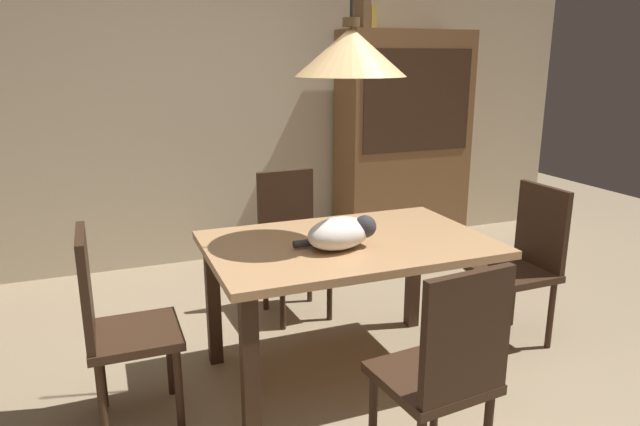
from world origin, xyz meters
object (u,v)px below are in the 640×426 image
(chair_far_back, at_px, (292,237))
(hutch_bookcase, at_px, (403,147))
(cat_sleeping, at_px, (341,233))
(book_brown_thick, at_px, (361,14))
(dining_table, at_px, (348,260))
(book_yellow_short, at_px, (369,17))
(chair_near_front, at_px, (445,368))
(chair_left_side, at_px, (115,321))
(pendant_lamp, at_px, (351,51))
(chair_right_side, at_px, (525,258))

(chair_far_back, relative_size, hutch_bookcase, 0.50)
(cat_sleeping, bearing_deg, book_brown_thick, 62.74)
(dining_table, bearing_deg, cat_sleeping, -130.75)
(chair_far_back, bearing_deg, cat_sleeping, -94.42)
(chair_far_back, bearing_deg, book_yellow_short, 43.74)
(chair_near_front, xyz_separation_m, chair_left_side, (-1.14, 0.88, 0.00))
(hutch_bookcase, distance_m, book_brown_thick, 1.15)
(chair_near_front, height_order, pendant_lamp, pendant_lamp)
(dining_table, bearing_deg, chair_far_back, 90.27)
(chair_right_side, height_order, pendant_lamp, pendant_lamp)
(chair_left_side, distance_m, pendant_lamp, 1.61)
(pendant_lamp, xyz_separation_m, hutch_bookcase, (1.32, 1.81, -0.77))
(dining_table, height_order, pendant_lamp, pendant_lamp)
(cat_sleeping, distance_m, book_yellow_short, 2.44)
(dining_table, distance_m, chair_far_back, 0.89)
(book_yellow_short, bearing_deg, chair_far_back, -136.26)
(chair_left_side, height_order, book_brown_thick, book_brown_thick)
(chair_far_back, bearing_deg, book_brown_thick, 45.84)
(chair_left_side, height_order, hutch_bookcase, hutch_bookcase)
(book_brown_thick, bearing_deg, chair_left_side, -138.27)
(chair_near_front, distance_m, book_brown_thick, 3.18)
(chair_right_side, bearing_deg, chair_left_side, -179.97)
(chair_near_front, relative_size, cat_sleeping, 2.30)
(cat_sleeping, bearing_deg, chair_left_side, 174.98)
(chair_near_front, bearing_deg, hutch_bookcase, 63.98)
(pendant_lamp, xyz_separation_m, book_yellow_short, (0.97, 1.81, 0.28))
(chair_left_side, xyz_separation_m, chair_far_back, (1.12, 0.88, 0.00))
(chair_left_side, bearing_deg, chair_far_back, 37.99)
(hutch_bookcase, bearing_deg, book_yellow_short, 179.75)
(chair_left_side, bearing_deg, chair_near_front, -37.71)
(dining_table, xyz_separation_m, chair_right_side, (1.13, 0.00, -0.14))
(cat_sleeping, relative_size, pendant_lamp, 0.31)
(chair_right_side, distance_m, book_yellow_short, 2.31)
(chair_right_side, bearing_deg, hutch_bookcase, 83.97)
(dining_table, bearing_deg, book_brown_thick, 63.54)
(book_brown_thick, distance_m, book_yellow_short, 0.07)
(chair_right_side, height_order, chair_left_side, same)
(chair_right_side, relative_size, book_brown_thick, 3.88)
(chair_near_front, relative_size, chair_left_side, 1.00)
(cat_sleeping, xyz_separation_m, book_brown_thick, (0.98, 1.90, 1.13))
(chair_near_front, xyz_separation_m, book_yellow_short, (0.96, 2.69, 1.43))
(cat_sleeping, bearing_deg, dining_table, 49.25)
(dining_table, xyz_separation_m, chair_left_side, (-1.13, 0.00, -0.14))
(chair_left_side, relative_size, hutch_bookcase, 0.50)
(dining_table, relative_size, hutch_bookcase, 0.76)
(dining_table, relative_size, chair_right_side, 1.51)
(chair_far_back, bearing_deg, hutch_bookcase, 35.12)
(chair_far_back, height_order, hutch_bookcase, hutch_bookcase)
(book_yellow_short, bearing_deg, book_brown_thick, 180.00)
(cat_sleeping, bearing_deg, hutch_bookcase, 53.66)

